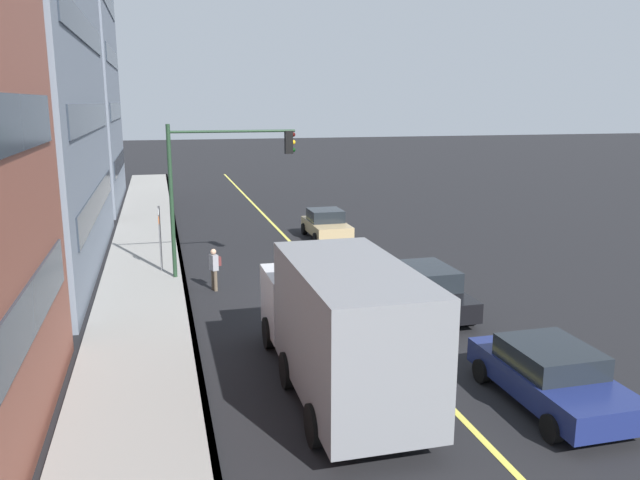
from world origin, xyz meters
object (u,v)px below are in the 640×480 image
object	(u,v)px
car_tan	(326,224)
pedestrian_with_backpack	(214,266)
truck_gray	(341,323)
street_sign_post	(160,234)
car_navy	(550,374)
car_black	(425,290)
traffic_light_mast	(219,173)

from	to	relation	value
car_tan	pedestrian_with_backpack	xyz separation A→B (m)	(-7.81, 6.39, 0.17)
truck_gray	street_sign_post	distance (m)	12.76
car_navy	street_sign_post	distance (m)	16.35
car_tan	car_navy	world-z (taller)	car_tan
car_navy	street_sign_post	world-z (taller)	street_sign_post
car_black	street_sign_post	xyz separation A→B (m)	(7.13, 8.43, 0.86)
car_navy	pedestrian_with_backpack	bearing A→B (deg)	31.10
car_navy	street_sign_post	size ratio (longest dim) A/B	1.57
traffic_light_mast	truck_gray	bearing A→B (deg)	-171.22
car_tan	truck_gray	size ratio (longest dim) A/B	0.49
pedestrian_with_backpack	car_tan	bearing A→B (deg)	-39.30
truck_gray	traffic_light_mast	bearing A→B (deg)	8.78
traffic_light_mast	car_tan	bearing A→B (deg)	-44.29
car_tan	pedestrian_with_backpack	world-z (taller)	pedestrian_with_backpack
pedestrian_with_backpack	truck_gray	bearing A→B (deg)	-166.94
car_black	car_navy	distance (m)	6.76
car_tan	traffic_light_mast	xyz separation A→B (m)	(-6.08, 5.94, 3.46)
traffic_light_mast	street_sign_post	xyz separation A→B (m)	(1.07, 2.36, -2.54)
car_tan	truck_gray	xyz separation A→B (m)	(-17.11, 4.23, 1.02)
pedestrian_with_backpack	traffic_light_mast	world-z (taller)	traffic_light_mast
car_black	street_sign_post	distance (m)	11.07
pedestrian_with_backpack	traffic_light_mast	xyz separation A→B (m)	(1.72, -0.46, 3.29)
car_tan	street_sign_post	distance (m)	9.73
car_black	car_navy	size ratio (longest dim) A/B	0.99
car_black	pedestrian_with_backpack	world-z (taller)	pedestrian_with_backpack
car_black	car_tan	xyz separation A→B (m)	(12.13, 0.14, -0.06)
car_navy	street_sign_post	bearing A→B (deg)	31.75
street_sign_post	car_navy	bearing A→B (deg)	-148.25
truck_gray	traffic_light_mast	xyz separation A→B (m)	(11.02, 1.70, 2.44)
car_tan	street_sign_post	bearing A→B (deg)	121.13
street_sign_post	traffic_light_mast	bearing A→B (deg)	-114.50
street_sign_post	truck_gray	bearing A→B (deg)	-161.45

